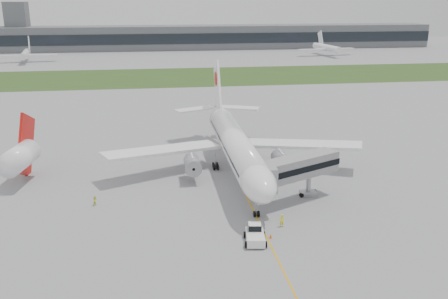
{
  "coord_description": "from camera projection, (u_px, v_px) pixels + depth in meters",
  "views": [
    {
      "loc": [
        -14.48,
        -80.79,
        31.08
      ],
      "look_at": [
        -2.33,
        2.0,
        5.29
      ],
      "focal_mm": 40.0,
      "sensor_mm": 36.0,
      "label": 1
    }
  ],
  "objects": [
    {
      "name": "jet_bridge",
      "position": [
        293.0,
        169.0,
        76.71
      ],
      "size": [
        15.39,
        10.88,
        7.52
      ],
      "rotation": [
        0.0,
        0.0,
        0.46
      ],
      "color": "gray",
      "rests_on": "ground"
    },
    {
      "name": "ground",
      "position": [
        239.0,
        181.0,
        87.55
      ],
      "size": [
        600.0,
        600.0,
        0.0
      ],
      "primitive_type": "plane",
      "color": "gray",
      "rests_on": "ground"
    },
    {
      "name": "safety_cone_right",
      "position": [
        271.0,
        236.0,
        66.81
      ],
      "size": [
        0.43,
        0.43,
        0.59
      ],
      "primitive_type": "cone",
      "color": "orange",
      "rests_on": "ground"
    },
    {
      "name": "distant_aircraft_left",
      "position": [
        26.0,
        62.0,
        244.97
      ],
      "size": [
        33.48,
        30.49,
        11.47
      ],
      "primitive_type": null,
      "rotation": [
        0.0,
        0.0,
        0.14
      ],
      "color": "white",
      "rests_on": "ground"
    },
    {
      "name": "safety_cone_left",
      "position": [
        257.0,
        224.0,
        70.38
      ],
      "size": [
        0.4,
        0.4,
        0.54
      ],
      "primitive_type": "cone",
      "color": "orange",
      "rests_on": "ground"
    },
    {
      "name": "neighbor_aircraft",
      "position": [
        20.0,
        156.0,
        85.62
      ],
      "size": [
        5.65,
        14.95,
        12.08
      ],
      "rotation": [
        0.0,
        0.0,
        -0.18
      ],
      "color": "red",
      "rests_on": "ground"
    },
    {
      "name": "control_tower",
      "position": [
        21.0,
        51.0,
        294.42
      ],
      "size": [
        12.0,
        12.0,
        56.0
      ],
      "primitive_type": null,
      "color": "slate",
      "rests_on": "ground"
    },
    {
      "name": "distant_aircraft_right",
      "position": [
        326.0,
        56.0,
        272.37
      ],
      "size": [
        35.26,
        32.01,
        12.21
      ],
      "primitive_type": null,
      "rotation": [
        0.0,
        0.0,
        0.13
      ],
      "color": "white",
      "rests_on": "ground"
    },
    {
      "name": "pushback_tug",
      "position": [
        255.0,
        234.0,
        65.74
      ],
      "size": [
        3.32,
        4.5,
        2.16
      ],
      "rotation": [
        0.0,
        0.0,
        -0.13
      ],
      "color": "white",
      "rests_on": "ground"
    },
    {
      "name": "grass_strip",
      "position": [
        187.0,
        77.0,
        201.01
      ],
      "size": [
        600.0,
        50.0,
        0.02
      ],
      "primitive_type": "cube",
      "color": "#2D481B",
      "rests_on": "ground"
    },
    {
      "name": "terminal_building",
      "position": [
        173.0,
        38.0,
        302.83
      ],
      "size": [
        320.0,
        22.3,
        14.0
      ],
      "color": "slate",
      "rests_on": "ground"
    },
    {
      "name": "ground_crew_near",
      "position": [
        282.0,
        220.0,
        69.97
      ],
      "size": [
        0.78,
        0.6,
        1.89
      ],
      "primitive_type": "imported",
      "rotation": [
        0.0,
        0.0,
        3.37
      ],
      "color": "#FEFF2A",
      "rests_on": "ground"
    },
    {
      "name": "apron_markings",
      "position": [
        244.0,
        192.0,
        82.82
      ],
      "size": [
        70.0,
        70.0,
        0.04
      ],
      "primitive_type": null,
      "color": "gold",
      "rests_on": "ground"
    },
    {
      "name": "ground_crew_far",
      "position": [
        95.0,
        201.0,
        77.16
      ],
      "size": [
        0.88,
        0.94,
        1.53
      ],
      "primitive_type": "imported",
      "rotation": [
        0.0,
        0.0,
        1.04
      ],
      "color": "#D7EE27",
      "rests_on": "ground"
    },
    {
      "name": "airliner",
      "position": [
        234.0,
        142.0,
        90.49
      ],
      "size": [
        48.13,
        53.95,
        17.88
      ],
      "color": "white",
      "rests_on": "ground"
    }
  ]
}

